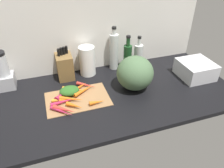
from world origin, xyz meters
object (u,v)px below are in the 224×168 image
object	(u,v)px
carrot_0	(75,106)
carrot_7	(64,109)
carrot_10	(87,85)
knife_block	(65,66)
bottle_1	(128,56)
dish_rack	(195,69)
carrot_1	(64,101)
bottle_2	(138,55)
winter_squash	(135,73)
carrot_4	(70,99)
carrot_5	(97,102)
carrot_3	(74,89)
carrot_11	(60,100)
blender_appliance	(3,73)
bottle_0	(114,51)
paper_towel_roll	(87,61)
carrot_6	(79,87)
carrot_2	(62,111)
carrot_9	(61,95)
cutting_board	(78,99)
carrot_8	(84,90)

from	to	relation	value
carrot_0	carrot_7	distance (cm)	6.86
carrot_0	carrot_10	distance (cm)	23.34
carrot_0	knife_block	bearing A→B (deg)	89.55
bottle_1	dish_rack	distance (cm)	52.20
carrot_1	bottle_2	size ratio (longest dim) A/B	0.66
winter_squash	bottle_2	xyz separation A→B (cm)	(14.68, 27.11, -1.69)
carrot_4	carrot_5	xyz separation A→B (cm)	(15.55, -8.46, -0.17)
carrot_3	carrot_11	xyz separation A→B (cm)	(-10.85, -8.76, -0.23)
blender_appliance	bottle_0	size ratio (longest dim) A/B	0.79
carrot_4	paper_towel_roll	size ratio (longest dim) A/B	0.75
carrot_3	carrot_6	bearing A→B (deg)	14.61
carrot_6	bottle_1	bearing A→B (deg)	22.08
carrot_3	carrot_4	world-z (taller)	carrot_4
knife_block	paper_towel_roll	world-z (taller)	knife_block
carrot_6	knife_block	distance (cm)	22.88
carrot_4	dish_rack	distance (cm)	94.96
carrot_10	winter_squash	xyz separation A→B (cm)	(31.93, -10.41, 9.73)
carrot_4	carrot_11	world-z (taller)	carrot_4
carrot_2	dish_rack	distance (cm)	102.27
carrot_3	winter_squash	world-z (taller)	winter_squash
carrot_6	paper_towel_roll	xyz separation A→B (cm)	(11.15, 19.87, 8.84)
knife_block	carrot_11	bearing A→B (deg)	-105.15
winter_squash	blender_appliance	size ratio (longest dim) A/B	0.93
carrot_3	carrot_6	distance (cm)	3.40
carrot_9	paper_towel_roll	world-z (taller)	paper_towel_roll
cutting_board	dish_rack	distance (cm)	90.23
carrot_2	paper_towel_roll	xyz separation A→B (cm)	(25.45, 40.79, 9.29)
carrot_6	winter_squash	xyz separation A→B (cm)	(37.77, -8.77, 9.38)
carrot_5	bottle_1	size ratio (longest dim) A/B	0.36
carrot_3	carrot_10	world-z (taller)	carrot_3
carrot_2	carrot_10	bearing A→B (deg)	48.24
bottle_1	carrot_7	bearing A→B (deg)	-146.02
knife_block	blender_appliance	bearing A→B (deg)	-178.34
carrot_1	carrot_10	distance (cm)	22.14
carrot_2	carrot_4	distance (cm)	12.11
carrot_3	carrot_10	xyz separation A→B (cm)	(9.13, 2.50, -0.08)
carrot_0	carrot_2	bearing A→B (deg)	-162.58
carrot_7	carrot_8	xyz separation A→B (cm)	(15.20, 15.68, -0.03)
bottle_2	carrot_5	bearing A→B (deg)	-139.80
carrot_7	knife_block	bearing A→B (deg)	80.40
carrot_8	carrot_3	bearing A→B (deg)	147.79
cutting_board	carrot_1	world-z (taller)	carrot_1
carrot_9	blender_appliance	xyz separation A→B (cm)	(-34.63, 25.09, 9.09)
blender_appliance	carrot_5	bearing A→B (deg)	-35.26
carrot_5	bottle_1	bearing A→B (deg)	46.40
cutting_board	carrot_8	distance (cm)	7.68
blender_appliance	bottle_1	bearing A→B (deg)	-1.52
carrot_9	bottle_2	distance (cm)	69.68
carrot_3	knife_block	xyz separation A→B (cm)	(-2.57, 21.81, 7.36)
winter_squash	carrot_4	bearing A→B (deg)	-177.41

